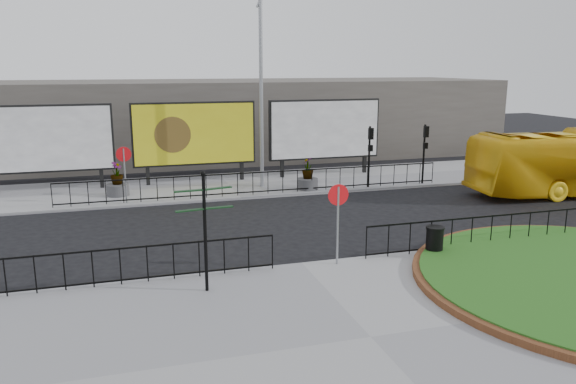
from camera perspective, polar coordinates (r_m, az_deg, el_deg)
name	(u,v)px	position (r m, az deg, el deg)	size (l,w,h in m)	color
ground	(302,266)	(17.31, 1.38, -7.55)	(90.00, 90.00, 0.00)	black
pavement_near	(371,339)	(13.03, 8.39, -14.59)	(30.00, 10.00, 0.12)	gray
pavement_far	(229,185)	(28.52, -6.05, 0.68)	(44.00, 6.00, 0.12)	gray
railing_near_left	(93,269)	(16.08, -19.22, -7.38)	(10.00, 0.10, 1.10)	black
railing_near_right	(491,231)	(19.76, 19.96, -3.70)	(9.00, 0.10, 1.10)	black
railing_far	(260,183)	(26.01, -2.82, 0.92)	(18.00, 0.10, 1.10)	black
speed_sign_far	(124,162)	(25.17, -16.31, 2.91)	(0.64, 0.07, 2.47)	gray
speed_sign_near	(338,206)	(16.71, 5.10, -1.47)	(0.64, 0.07, 2.47)	gray
billboard_left	(45,139)	(28.82, -23.46, 4.94)	(6.20, 0.31, 4.10)	black
billboard_mid	(195,134)	(28.83, -9.48, 5.82)	(6.20, 0.31, 4.10)	black
billboard_right	(325,130)	(30.48, 3.76, 6.34)	(6.20, 0.31, 4.10)	black
lamp_post	(261,90)	(27.25, -2.73, 10.28)	(0.74, 0.18, 9.23)	gray
signal_pole_a	(370,147)	(27.60, 8.32, 4.51)	(0.22, 0.26, 3.00)	black
signal_pole_b	(425,145)	(28.98, 13.73, 4.67)	(0.22, 0.26, 3.00)	black
building_backdrop	(200,119)	(37.93, -8.96, 7.34)	(40.00, 10.00, 5.00)	#5B5550
fingerpost_sign	(205,220)	(14.76, -8.46, -2.80)	(1.53, 0.41, 3.26)	black
litter_bin	(434,241)	(18.29, 14.66, -4.86)	(0.58, 0.58, 0.96)	black
planter_a	(117,183)	(26.97, -16.94, 0.86)	(1.02, 1.02, 1.57)	#4C4C4F
planter_c	(308,178)	(27.12, 2.00, 1.47)	(1.01, 1.01, 1.56)	#4C4C4F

